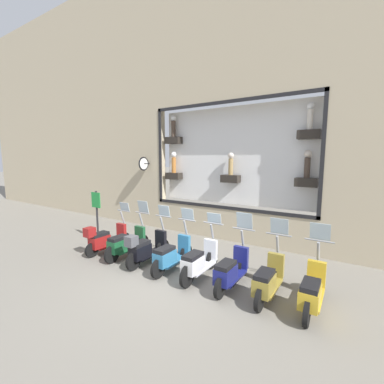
% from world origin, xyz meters
% --- Properties ---
extents(ground_plane, '(120.00, 120.00, 0.00)m').
position_xyz_m(ground_plane, '(0.00, 0.00, 0.00)').
color(ground_plane, gray).
extents(building_facade, '(1.21, 36.00, 10.91)m').
position_xyz_m(building_facade, '(3.60, 0.00, 5.58)').
color(building_facade, tan).
rests_on(building_facade, ground_plane).
extents(scooter_yellow_0, '(1.80, 0.61, 1.65)m').
position_xyz_m(scooter_yellow_0, '(0.25, -3.35, 0.43)').
color(scooter_yellow_0, black).
rests_on(scooter_yellow_0, ground_plane).
extents(scooter_olive_1, '(1.80, 0.61, 1.64)m').
position_xyz_m(scooter_olive_1, '(0.25, -2.47, 0.43)').
color(scooter_olive_1, black).
rests_on(scooter_olive_1, ground_plane).
extents(scooter_navy_2, '(1.80, 0.60, 1.68)m').
position_xyz_m(scooter_navy_2, '(0.25, -1.59, 0.43)').
color(scooter_navy_2, black).
rests_on(scooter_navy_2, ground_plane).
extents(scooter_white_3, '(1.81, 0.60, 1.56)m').
position_xyz_m(scooter_white_3, '(0.25, -0.71, 0.44)').
color(scooter_white_3, black).
rests_on(scooter_white_3, ground_plane).
extents(scooter_teal_4, '(1.80, 0.61, 1.60)m').
position_xyz_m(scooter_teal_4, '(0.25, 0.17, 0.43)').
color(scooter_teal_4, black).
rests_on(scooter_teal_4, ground_plane).
extents(scooter_black_5, '(1.80, 0.60, 1.60)m').
position_xyz_m(scooter_black_5, '(0.19, 1.06, 0.47)').
color(scooter_black_5, black).
rests_on(scooter_black_5, ground_plane).
extents(scooter_green_6, '(1.80, 0.61, 1.66)m').
position_xyz_m(scooter_green_6, '(0.25, 1.94, 0.44)').
color(scooter_green_6, black).
rests_on(scooter_green_6, ground_plane).
extents(scooter_red_7, '(1.79, 0.61, 1.52)m').
position_xyz_m(scooter_red_7, '(0.18, 2.82, 0.45)').
color(scooter_red_7, black).
rests_on(scooter_red_7, ground_plane).
extents(shop_sign_post, '(0.36, 0.45, 1.90)m').
position_xyz_m(shop_sign_post, '(0.69, 3.84, 1.04)').
color(shop_sign_post, '#232326').
rests_on(shop_sign_post, ground_plane).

